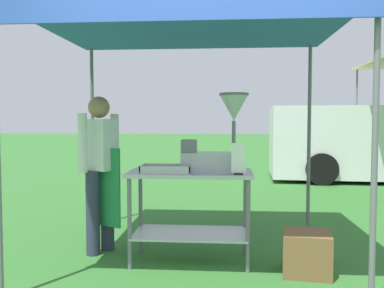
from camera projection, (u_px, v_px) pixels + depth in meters
The scene contains 8 objects.
ground_plane at pixel (220, 186), 8.67m from camera, with size 70.00×70.00×0.00m, color #33702D.
stall_canopy at pixel (191, 29), 4.01m from camera, with size 2.94×2.46×2.33m.
donut_cart at pixel (190, 196), 4.00m from camera, with size 1.18×0.61×0.88m.
donut_tray at pixel (166, 170), 3.89m from camera, with size 0.47×0.27×0.07m.
donut_fryer at pixel (218, 140), 4.00m from camera, with size 0.64×0.28×0.75m.
menu_sign at pixel (239, 161), 3.73m from camera, with size 0.13×0.05×0.28m.
vendor at pixel (100, 166), 4.27m from camera, with size 0.45×0.51×1.61m.
supply_crate at pixel (307, 253), 3.69m from camera, with size 0.46×0.43×0.38m.
Camera 1 is at (0.08, -2.63, 1.36)m, focal length 38.94 mm.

